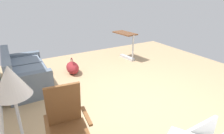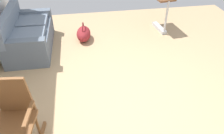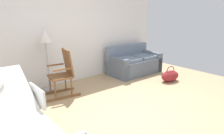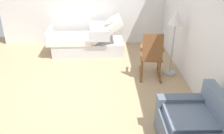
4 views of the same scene
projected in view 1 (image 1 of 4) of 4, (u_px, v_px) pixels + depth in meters
name	position (u px, v px, depth m)	size (l,w,h in m)	color
ground_plane	(137.00, 101.00, 3.81)	(7.18, 7.18, 0.00)	tan
couch	(25.00, 74.00, 4.29)	(1.60, 0.86, 0.85)	slate
rocking_chair	(67.00, 127.00, 2.35)	(0.81, 0.56, 1.05)	brown
floor_lamp	(13.00, 91.00, 1.72)	(0.34, 0.34, 1.48)	#B2B5BA
overbed_table	(126.00, 42.00, 6.03)	(0.87, 0.49, 0.84)	#B2B5BA
duffel_bag	(73.00, 68.00, 5.06)	(0.59, 0.38, 0.43)	maroon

